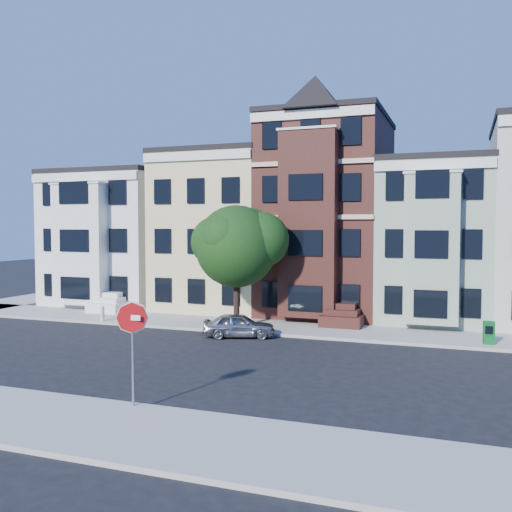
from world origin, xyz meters
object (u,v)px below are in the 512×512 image
at_px(street_tree, 236,252).
at_px(newspaper_box, 489,333).
at_px(stop_sign, 133,347).
at_px(parked_car, 239,325).
at_px(fire_hydrant, 103,315).

xyz_separation_m(street_tree, newspaper_box, (12.41, -0.14, -3.47)).
distance_m(newspaper_box, stop_sign, 16.84).
height_order(parked_car, newspaper_box, parked_car).
height_order(parked_car, fire_hydrant, parked_car).
distance_m(street_tree, parked_car, 4.10).
height_order(fire_hydrant, stop_sign, stop_sign).
distance_m(newspaper_box, fire_hydrant, 20.27).
bearing_deg(fire_hydrant, stop_sign, -51.72).
relative_size(parked_car, stop_sign, 1.00).
bearing_deg(newspaper_box, stop_sign, -134.90).
bearing_deg(stop_sign, parked_car, 87.58).
bearing_deg(newspaper_box, street_tree, 172.38).
bearing_deg(fire_hydrant, newspaper_box, 1.83).
distance_m(parked_car, stop_sign, 11.64).
relative_size(parked_car, newspaper_box, 3.42).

